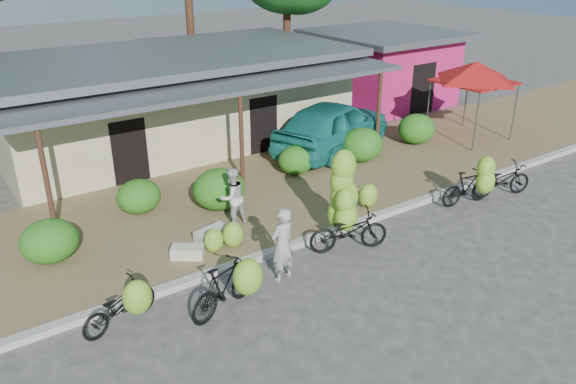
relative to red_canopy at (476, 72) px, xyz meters
name	(u,v)px	position (x,y,z in m)	size (l,w,h in m)	color
ground	(379,271)	(-9.22, -4.96, -2.61)	(100.00, 100.00, 0.00)	#3E3C3A
sidewalk	(262,195)	(-9.22, 0.04, -2.55)	(60.00, 6.00, 0.12)	olive
curb	(325,234)	(-9.22, -2.96, -2.54)	(60.00, 0.25, 0.15)	#A8A399
shop_main	(174,98)	(-9.22, 5.97, -0.89)	(13.00, 8.50, 3.35)	beige
shop_pink	(384,66)	(1.28, 6.03, -0.94)	(6.00, 6.00, 3.25)	#C21D72
hedge_0	(49,241)	(-15.26, -0.41, -1.98)	(1.31, 1.18, 1.02)	#1A5814
hedge_1	(139,196)	(-12.63, 0.89, -2.02)	(1.20, 1.08, 0.94)	#1A5814
hedge_2	(219,189)	(-10.71, -0.13, -1.92)	(1.46, 1.32, 1.14)	#1A5814
hedge_3	(296,160)	(-7.47, 0.75, -2.03)	(1.18, 1.07, 0.92)	#1A5814
hedge_4	(362,145)	(-4.99, 0.42, -1.92)	(1.45, 1.31, 1.13)	#1A5814
hedge_5	(416,129)	(-2.13, 0.65, -1.95)	(1.40, 1.26, 1.09)	#1A5814
red_canopy	(476,72)	(0.00, 0.00, 0.00)	(3.50, 3.50, 2.86)	#59595E
bike_far_left	(122,305)	(-14.72, -3.62, -2.09)	(1.77, 1.37, 1.27)	black
bike_left	(228,285)	(-12.81, -4.37, -1.97)	(1.90, 1.41, 1.42)	black
bike_center	(346,212)	(-9.08, -3.56, -1.70)	(2.07, 1.48, 2.41)	black
bike_right	(472,184)	(-4.72, -3.89, -1.92)	(1.77, 1.27, 1.66)	black
bike_far_right	(502,180)	(-3.37, -3.90, -2.11)	(2.01, 1.22, 1.00)	black
loose_banana_a	(214,240)	(-11.99, -2.19, -2.20)	(0.47, 0.40, 0.59)	#78B72D
loose_banana_b	(233,235)	(-11.49, -2.24, -2.16)	(0.52, 0.44, 0.65)	#78B72D
loose_banana_c	(368,196)	(-7.30, -2.43, -2.14)	(0.56, 0.47, 0.70)	#78B72D
sack_near	(212,234)	(-11.76, -1.63, -2.34)	(0.85, 0.40, 0.30)	beige
sack_far	(187,252)	(-12.63, -2.07, -2.35)	(0.75, 0.38, 0.28)	beige
vendor	(283,245)	(-11.22, -3.95, -1.75)	(0.63, 0.41, 1.73)	#979797
bystander	(232,197)	(-10.90, -1.20, -1.71)	(0.76, 0.59, 1.56)	beige
teal_van	(333,125)	(-5.12, 1.83, -1.58)	(2.14, 5.33, 1.82)	#19736D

